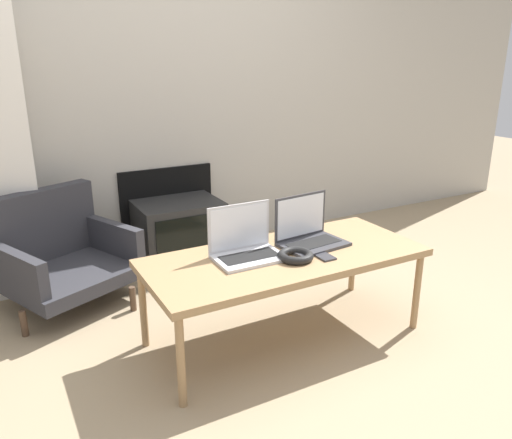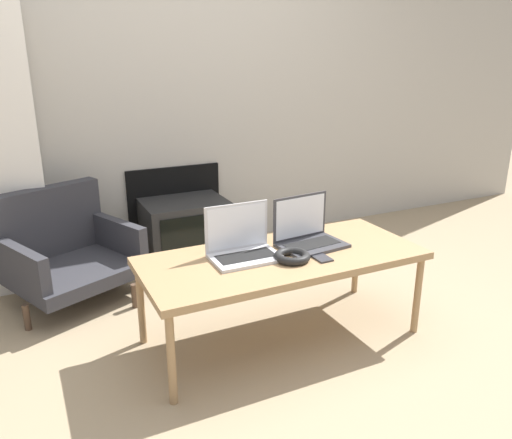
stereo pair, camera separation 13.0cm
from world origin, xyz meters
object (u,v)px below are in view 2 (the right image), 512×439
(laptop_left, at_px, (242,245))
(tv, at_px, (185,230))
(laptop_right, at_px, (307,234))
(phone, at_px, (320,257))
(headphones, at_px, (292,256))
(armchair, at_px, (64,248))

(laptop_left, distance_m, tv, 1.20)
(laptop_right, xyz_separation_m, phone, (-0.04, -0.18, -0.05))
(headphones, bearing_deg, phone, -11.95)
(laptop_right, distance_m, armchair, 1.46)
(armchair, bearing_deg, tv, -7.82)
(laptop_left, distance_m, headphones, 0.25)
(laptop_left, xyz_separation_m, headphones, (0.19, -0.15, -0.04))
(phone, xyz_separation_m, tv, (-0.25, 1.33, -0.25))
(phone, bearing_deg, armchair, 134.40)
(tv, distance_m, armchair, 0.86)
(headphones, height_order, tv, headphones)
(headphones, bearing_deg, laptop_left, 142.18)
(laptop_right, height_order, armchair, laptop_right)
(laptop_left, height_order, phone, laptop_left)
(headphones, bearing_deg, tv, 95.00)
(tv, relative_size, armchair, 0.67)
(tv, bearing_deg, armchair, -164.04)
(armchair, bearing_deg, laptop_left, -74.73)
(laptop_right, relative_size, armchair, 0.41)
(phone, distance_m, armchair, 1.55)
(laptop_right, height_order, tv, laptop_right)
(phone, distance_m, tv, 1.38)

